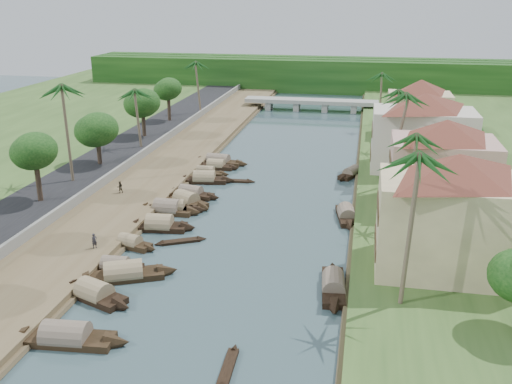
% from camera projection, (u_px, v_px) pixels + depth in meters
% --- Properties ---
extents(ground, '(220.00, 220.00, 0.00)m').
position_uv_depth(ground, '(235.00, 254.00, 54.33)').
color(ground, '#354B50').
rests_on(ground, ground).
extents(left_bank, '(10.00, 180.00, 0.80)m').
position_uv_depth(left_bank, '(151.00, 177.00, 75.62)').
color(left_bank, brown).
rests_on(left_bank, ground).
extents(right_bank, '(16.00, 180.00, 1.20)m').
position_uv_depth(right_bank, '(424.00, 193.00, 69.27)').
color(right_bank, '#2E4C1E').
rests_on(right_bank, ground).
extents(road, '(8.00, 180.00, 1.40)m').
position_uv_depth(road, '(91.00, 172.00, 77.05)').
color(road, black).
rests_on(road, ground).
extents(retaining_wall, '(0.40, 180.00, 1.10)m').
position_uv_depth(retaining_wall, '(121.00, 169.00, 76.06)').
color(retaining_wall, slate).
rests_on(retaining_wall, left_bank).
extents(treeline, '(120.00, 14.00, 8.00)m').
position_uv_depth(treeline, '(322.00, 74.00, 145.74)').
color(treeline, black).
rests_on(treeline, ground).
extents(bridge, '(28.00, 4.00, 2.40)m').
position_uv_depth(bridge, '(311.00, 103.00, 120.53)').
color(bridge, gray).
rests_on(bridge, ground).
extents(building_near, '(14.85, 14.85, 10.20)m').
position_uv_depth(building_near, '(453.00, 213.00, 46.97)').
color(building_near, beige).
rests_on(building_near, right_bank).
extents(building_mid, '(14.11, 14.11, 9.70)m').
position_uv_depth(building_mid, '(443.00, 163.00, 61.71)').
color(building_mid, tan).
rests_on(building_mid, right_bank).
extents(building_far, '(15.59, 15.59, 10.20)m').
position_uv_depth(building_far, '(423.00, 131.00, 74.79)').
color(building_far, beige).
rests_on(building_far, right_bank).
extents(building_distant, '(12.62, 12.62, 9.20)m').
position_uv_depth(building_distant, '(419.00, 107.00, 93.32)').
color(building_distant, beige).
rests_on(building_distant, right_bank).
extents(sampan_0, '(9.67, 2.68, 2.47)m').
position_uv_depth(sampan_0, '(66.00, 337.00, 40.34)').
color(sampan_0, black).
rests_on(sampan_0, ground).
extents(sampan_1, '(8.13, 4.70, 2.37)m').
position_uv_depth(sampan_1, '(94.00, 294.00, 46.20)').
color(sampan_1, black).
rests_on(sampan_1, ground).
extents(sampan_2, '(9.57, 5.72, 2.50)m').
position_uv_depth(sampan_2, '(124.00, 275.00, 49.40)').
color(sampan_2, black).
rests_on(sampan_2, ground).
extents(sampan_3, '(6.91, 1.80, 1.90)m').
position_uv_depth(sampan_3, '(115.00, 266.00, 50.91)').
color(sampan_3, black).
rests_on(sampan_3, ground).
extents(sampan_4, '(6.35, 2.87, 1.83)m').
position_uv_depth(sampan_4, '(130.00, 243.00, 55.63)').
color(sampan_4, black).
rests_on(sampan_4, ground).
extents(sampan_5, '(8.07, 2.69, 2.49)m').
position_uv_depth(sampan_5, '(160.00, 226.00, 59.82)').
color(sampan_5, black).
rests_on(sampan_5, ground).
extents(sampan_6, '(8.27, 2.27, 2.43)m').
position_uv_depth(sampan_6, '(167.00, 209.00, 64.37)').
color(sampan_6, black).
rests_on(sampan_6, ground).
extents(sampan_7, '(8.19, 2.74, 2.15)m').
position_uv_depth(sampan_7, '(172.00, 209.00, 64.58)').
color(sampan_7, black).
rests_on(sampan_7, ground).
extents(sampan_8, '(7.74, 5.43, 2.40)m').
position_uv_depth(sampan_8, '(186.00, 201.00, 66.93)').
color(sampan_8, black).
rests_on(sampan_8, ground).
extents(sampan_9, '(8.13, 3.12, 2.04)m').
position_uv_depth(sampan_9, '(191.00, 193.00, 69.55)').
color(sampan_9, black).
rests_on(sampan_9, ground).
extents(sampan_10, '(6.82, 1.74, 1.92)m').
position_uv_depth(sampan_10, '(206.00, 173.00, 77.56)').
color(sampan_10, black).
rests_on(sampan_10, ground).
extents(sampan_11, '(8.38, 2.92, 2.34)m').
position_uv_depth(sampan_11, '(204.00, 179.00, 74.81)').
color(sampan_11, black).
rests_on(sampan_11, ground).
extents(sampan_12, '(9.61, 2.89, 2.24)m').
position_uv_depth(sampan_12, '(218.00, 161.00, 82.93)').
color(sampan_12, black).
rests_on(sampan_12, ground).
extents(sampan_13, '(7.04, 1.91, 1.95)m').
position_uv_depth(sampan_13, '(216.00, 166.00, 80.67)').
color(sampan_13, black).
rests_on(sampan_13, ground).
extents(sampan_14, '(2.43, 9.17, 2.20)m').
position_uv_depth(sampan_14, '(333.00, 286.00, 47.54)').
color(sampan_14, black).
rests_on(sampan_14, ground).
extents(sampan_15, '(2.97, 8.25, 2.17)m').
position_uv_depth(sampan_15, '(347.00, 215.00, 62.71)').
color(sampan_15, black).
rests_on(sampan_15, ground).
extents(sampan_16, '(4.34, 7.26, 1.85)m').
position_uv_depth(sampan_16, '(351.00, 173.00, 77.47)').
color(sampan_16, black).
rests_on(sampan_16, ground).
extents(canoe_0, '(0.95, 5.70, 0.75)m').
position_uv_depth(canoe_0, '(228.00, 368.00, 37.52)').
color(canoe_0, black).
rests_on(canoe_0, ground).
extents(canoe_1, '(5.13, 3.23, 0.86)m').
position_uv_depth(canoe_1, '(181.00, 242.00, 56.75)').
color(canoe_1, black).
rests_on(canoe_1, ground).
extents(canoe_2, '(6.23, 1.24, 0.90)m').
position_uv_depth(canoe_2, '(233.00, 181.00, 75.16)').
color(canoe_2, black).
rests_on(canoe_2, ground).
extents(palm_0, '(3.20, 3.20, 13.21)m').
position_uv_depth(palm_0, '(415.00, 159.00, 39.61)').
color(palm_0, brown).
rests_on(palm_0, ground).
extents(palm_1, '(3.20, 3.20, 10.83)m').
position_uv_depth(palm_1, '(412.00, 138.00, 55.11)').
color(palm_1, brown).
rests_on(palm_1, ground).
extents(palm_2, '(3.20, 3.20, 12.71)m').
position_uv_depth(palm_2, '(398.00, 97.00, 66.34)').
color(palm_2, brown).
rests_on(palm_2, ground).
extents(palm_3, '(3.20, 3.20, 10.41)m').
position_uv_depth(palm_3, '(399.00, 92.00, 83.11)').
color(palm_3, brown).
rests_on(palm_3, ground).
extents(palm_5, '(3.20, 3.20, 13.30)m').
position_uv_depth(palm_5, '(63.00, 89.00, 67.44)').
color(palm_5, brown).
rests_on(palm_5, ground).
extents(palm_6, '(3.20, 3.20, 10.10)m').
position_uv_depth(palm_6, '(137.00, 92.00, 84.23)').
color(palm_6, brown).
rests_on(palm_6, ground).
extents(palm_7, '(3.20, 3.20, 10.49)m').
position_uv_depth(palm_7, '(383.00, 75.00, 100.24)').
color(palm_7, brown).
rests_on(palm_7, ground).
extents(palm_8, '(3.20, 3.20, 11.23)m').
position_uv_depth(palm_8, '(198.00, 64.00, 108.79)').
color(palm_8, brown).
rests_on(palm_8, ground).
extents(tree_2, '(4.78, 4.78, 7.71)m').
position_uv_depth(tree_2, '(34.00, 152.00, 62.49)').
color(tree_2, '#433226').
rests_on(tree_2, ground).
extents(tree_3, '(5.42, 5.42, 6.95)m').
position_uv_depth(tree_3, '(97.00, 130.00, 76.79)').
color(tree_3, '#433226').
rests_on(tree_3, ground).
extents(tree_4, '(5.34, 5.34, 7.59)m').
position_uv_depth(tree_4, '(142.00, 104.00, 91.82)').
color(tree_4, '#433226').
rests_on(tree_4, ground).
extents(tree_5, '(4.57, 4.57, 7.61)m').
position_uv_depth(tree_5, '(168.00, 90.00, 103.32)').
color(tree_5, '#433226').
rests_on(tree_5, ground).
extents(tree_6, '(4.65, 4.65, 6.68)m').
position_uv_depth(tree_6, '(462.00, 136.00, 74.58)').
color(tree_6, '#433226').
rests_on(tree_6, ground).
extents(person_near, '(0.60, 0.63, 1.45)m').
position_uv_depth(person_near, '(94.00, 241.00, 53.45)').
color(person_near, '#25252C').
rests_on(person_near, left_bank).
extents(person_far, '(0.89, 0.84, 1.44)m').
position_uv_depth(person_far, '(120.00, 187.00, 68.37)').
color(person_far, '#352F25').
rests_on(person_far, left_bank).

